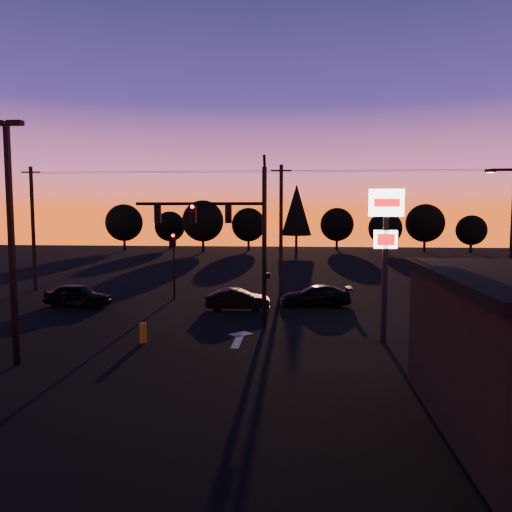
{
  "coord_description": "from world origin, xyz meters",
  "views": [
    {
      "loc": [
        3.14,
        -20.74,
        5.88
      ],
      "look_at": [
        1.0,
        5.0,
        3.5
      ],
      "focal_mm": 35.0,
      "sensor_mm": 36.0,
      "label": 1
    }
  ],
  "objects_px": {
    "parking_lot_light": "(11,227)",
    "car_mid": "(238,299)",
    "secondary_signal": "(174,256)",
    "suv_parked": "(503,348)",
    "bollard": "(143,333)",
    "traffic_signal_mast": "(232,229)",
    "car_left": "(78,295)",
    "streetlight": "(510,239)",
    "car_right": "(316,296)",
    "pylon_sign": "(386,232)"
  },
  "relations": [
    {
      "from": "bollard",
      "to": "suv_parked",
      "type": "relative_size",
      "value": 0.17
    },
    {
      "from": "car_left",
      "to": "secondary_signal",
      "type": "bearing_deg",
      "value": -49.59
    },
    {
      "from": "traffic_signal_mast",
      "to": "car_right",
      "type": "xyz_separation_m",
      "value": [
        4.39,
        5.79,
        -4.31
      ]
    },
    {
      "from": "bollard",
      "to": "car_right",
      "type": "distance_m",
      "value": 12.21
    },
    {
      "from": "bollard",
      "to": "car_left",
      "type": "xyz_separation_m",
      "value": [
        -6.54,
        7.82,
        0.25
      ]
    },
    {
      "from": "streetlight",
      "to": "bollard",
      "type": "height_order",
      "value": "streetlight"
    },
    {
      "from": "secondary_signal",
      "to": "streetlight",
      "type": "bearing_deg",
      "value": -17.56
    },
    {
      "from": "car_left",
      "to": "suv_parked",
      "type": "relative_size",
      "value": 0.77
    },
    {
      "from": "traffic_signal_mast",
      "to": "car_mid",
      "type": "bearing_deg",
      "value": 93.37
    },
    {
      "from": "pylon_sign",
      "to": "car_mid",
      "type": "distance_m",
      "value": 10.82
    },
    {
      "from": "bollard",
      "to": "car_mid",
      "type": "relative_size",
      "value": 0.24
    },
    {
      "from": "pylon_sign",
      "to": "suv_parked",
      "type": "bearing_deg",
      "value": -40.83
    },
    {
      "from": "pylon_sign",
      "to": "bollard",
      "type": "xyz_separation_m",
      "value": [
        -10.67,
        -0.98,
        -4.46
      ]
    },
    {
      "from": "streetlight",
      "to": "car_right",
      "type": "bearing_deg",
      "value": 156.0
    },
    {
      "from": "traffic_signal_mast",
      "to": "pylon_sign",
      "type": "bearing_deg",
      "value": -19.36
    },
    {
      "from": "secondary_signal",
      "to": "suv_parked",
      "type": "relative_size",
      "value": 0.82
    },
    {
      "from": "bollard",
      "to": "suv_parked",
      "type": "distance_m",
      "value": 14.7
    },
    {
      "from": "suv_parked",
      "to": "car_mid",
      "type": "bearing_deg",
      "value": 139.44
    },
    {
      "from": "traffic_signal_mast",
      "to": "parking_lot_light",
      "type": "bearing_deg",
      "value": -136.63
    },
    {
      "from": "traffic_signal_mast",
      "to": "suv_parked",
      "type": "height_order",
      "value": "traffic_signal_mast"
    },
    {
      "from": "secondary_signal",
      "to": "bollard",
      "type": "distance_m",
      "value": 11.31
    },
    {
      "from": "secondary_signal",
      "to": "car_mid",
      "type": "xyz_separation_m",
      "value": [
        4.65,
        -3.3,
        -2.24
      ]
    },
    {
      "from": "car_right",
      "to": "suv_parked",
      "type": "relative_size",
      "value": 0.82
    },
    {
      "from": "car_left",
      "to": "car_mid",
      "type": "relative_size",
      "value": 1.07
    },
    {
      "from": "traffic_signal_mast",
      "to": "car_left",
      "type": "distance_m",
      "value": 11.79
    },
    {
      "from": "pylon_sign",
      "to": "suv_parked",
      "type": "distance_m",
      "value": 6.57
    },
    {
      "from": "secondary_signal",
      "to": "suv_parked",
      "type": "height_order",
      "value": "secondary_signal"
    },
    {
      "from": "streetlight",
      "to": "car_left",
      "type": "bearing_deg",
      "value": 173.28
    },
    {
      "from": "secondary_signal",
      "to": "streetlight",
      "type": "height_order",
      "value": "streetlight"
    },
    {
      "from": "car_mid",
      "to": "suv_parked",
      "type": "height_order",
      "value": "suv_parked"
    },
    {
      "from": "bollard",
      "to": "secondary_signal",
      "type": "bearing_deg",
      "value": 96.94
    },
    {
      "from": "suv_parked",
      "to": "secondary_signal",
      "type": "bearing_deg",
      "value": 141.21
    },
    {
      "from": "secondary_signal",
      "to": "suv_parked",
      "type": "distance_m",
      "value": 20.8
    },
    {
      "from": "secondary_signal",
      "to": "car_right",
      "type": "relative_size",
      "value": 1.0
    },
    {
      "from": "bollard",
      "to": "car_right",
      "type": "relative_size",
      "value": 0.21
    },
    {
      "from": "secondary_signal",
      "to": "bollard",
      "type": "xyz_separation_m",
      "value": [
        1.33,
        -10.97,
        -2.41
      ]
    },
    {
      "from": "secondary_signal",
      "to": "car_mid",
      "type": "relative_size",
      "value": 1.15
    },
    {
      "from": "parking_lot_light",
      "to": "car_left",
      "type": "height_order",
      "value": "parking_lot_light"
    },
    {
      "from": "traffic_signal_mast",
      "to": "streetlight",
      "type": "relative_size",
      "value": 1.07
    },
    {
      "from": "parking_lot_light",
      "to": "secondary_signal",
      "type": "bearing_deg",
      "value": 80.21
    },
    {
      "from": "parking_lot_light",
      "to": "car_mid",
      "type": "xyz_separation_m",
      "value": [
        7.15,
        11.18,
        -4.65
      ]
    },
    {
      "from": "car_mid",
      "to": "car_right",
      "type": "relative_size",
      "value": 0.87
    },
    {
      "from": "parking_lot_light",
      "to": "bollard",
      "type": "relative_size",
      "value": 10.17
    },
    {
      "from": "car_left",
      "to": "car_right",
      "type": "relative_size",
      "value": 0.94
    },
    {
      "from": "traffic_signal_mast",
      "to": "pylon_sign",
      "type": "xyz_separation_m",
      "value": [
        7.1,
        -2.49,
        -0.02
      ]
    },
    {
      "from": "traffic_signal_mast",
      "to": "secondary_signal",
      "type": "height_order",
      "value": "traffic_signal_mast"
    },
    {
      "from": "secondary_signal",
      "to": "parking_lot_light",
      "type": "xyz_separation_m",
      "value": [
        -2.5,
        -14.49,
        2.41
      ]
    },
    {
      "from": "streetlight",
      "to": "pylon_sign",
      "type": "bearing_deg",
      "value": -149.92
    },
    {
      "from": "car_right",
      "to": "secondary_signal",
      "type": "bearing_deg",
      "value": -102.77
    },
    {
      "from": "parking_lot_light",
      "to": "suv_parked",
      "type": "relative_size",
      "value": 1.72
    }
  ]
}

